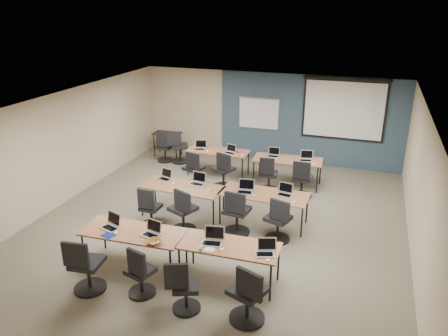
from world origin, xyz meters
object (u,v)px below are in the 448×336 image
at_px(projector_screen, 344,106).
at_px(task_chair_10, 268,177).
at_px(training_table_back_right, 288,161).
at_px(task_chair_7, 278,223).
at_px(task_chair_9, 224,173).
at_px(laptop_11, 306,158).
at_px(training_table_back_left, 218,152).
at_px(laptop_6, 245,189).
at_px(task_chair_6, 236,216).
at_px(task_chair_4, 150,211).
at_px(laptop_1, 152,231).
at_px(training_table_front_left, 134,233).
at_px(task_chair_8, 194,172).
at_px(training_table_front_right, 229,248).
at_px(laptop_8, 200,147).
at_px(whiteboard, 259,114).
at_px(laptop_4, 165,177).
at_px(laptop_5, 198,181).
at_px(task_chair_1, 140,276).
at_px(task_chair_3, 248,299).
at_px(laptop_0, 111,224).
at_px(training_table_mid_left, 182,188).
at_px(task_chair_0, 86,270).
at_px(task_chair_5, 183,214).
at_px(spare_chair_b, 164,149).
at_px(spare_chair_a, 179,149).
at_px(laptop_2, 213,239).
at_px(training_table_mid_right, 264,195).
at_px(laptop_3, 266,250).
at_px(task_chair_11, 302,182).
at_px(task_chair_2, 184,291).
at_px(utility_table, 167,136).
at_px(laptop_9, 230,151).
at_px(laptop_7, 285,192).

height_order(projector_screen, task_chair_10, projector_screen).
distance_m(training_table_back_right, task_chair_7, 3.08).
distance_m(task_chair_9, laptop_11, 2.22).
bearing_deg(task_chair_7, training_table_back_left, 145.36).
height_order(laptop_6, task_chair_6, task_chair_6).
bearing_deg(laptop_6, task_chair_4, -161.73).
distance_m(laptop_1, task_chair_7, 2.64).
height_order(training_table_front_left, task_chair_8, task_chair_8).
xyz_separation_m(training_table_front_right, laptop_8, (-2.43, 4.69, 0.11)).
height_order(laptop_6, task_chair_8, task_chair_8).
height_order(whiteboard, laptop_8, whiteboard).
xyz_separation_m(laptop_4, laptop_5, (0.84, -0.02, 0.01)).
bearing_deg(task_chair_4, laptop_4, 96.18).
height_order(task_chair_1, task_chair_3, task_chair_3).
bearing_deg(training_table_front_left, laptop_0, 177.39).
xyz_separation_m(training_table_front_left, laptop_5, (0.28, 2.44, 0.11)).
relative_size(task_chair_4, laptop_11, 2.82).
xyz_separation_m(training_table_front_right, training_table_mid_left, (-1.83, 2.08, 0.00)).
xyz_separation_m(training_table_back_right, task_chair_0, (-2.31, -5.74, -0.26)).
xyz_separation_m(task_chair_1, task_chair_9, (-0.17, 4.76, 0.03)).
bearing_deg(task_chair_5, spare_chair_b, 144.61).
xyz_separation_m(task_chair_1, spare_chair_a, (-2.11, 6.17, 0.03)).
height_order(laptop_2, task_chair_4, laptop_2).
relative_size(training_table_mid_right, laptop_6, 5.46).
relative_size(task_chair_6, spare_chair_a, 1.02).
relative_size(projector_screen, laptop_1, 7.38).
bearing_deg(task_chair_6, laptop_6, 95.32).
distance_m(laptop_3, task_chair_11, 4.04).
distance_m(training_table_front_left, task_chair_1, 0.99).
height_order(training_table_front_left, task_chair_0, task_chair_0).
xyz_separation_m(task_chair_2, utility_table, (-3.58, 6.80, 0.26)).
bearing_deg(task_chair_0, task_chair_4, 84.13).
height_order(task_chair_0, task_chair_9, task_chair_0).
height_order(laptop_9, spare_chair_a, spare_chair_a).
relative_size(training_table_mid_right, task_chair_3, 1.86).
relative_size(task_chair_9, task_chair_11, 1.01).
distance_m(task_chair_11, spare_chair_a, 4.20).
relative_size(laptop_1, laptop_8, 0.99).
xyz_separation_m(task_chair_0, laptop_9, (0.70, 5.72, 0.36)).
bearing_deg(laptop_0, training_table_mid_left, 97.27).
xyz_separation_m(task_chair_3, laptop_9, (-2.11, 5.57, 0.36)).
relative_size(task_chair_5, laptop_7, 3.19).
bearing_deg(laptop_5, utility_table, 132.33).
xyz_separation_m(laptop_0, spare_chair_b, (-1.56, 5.33, -0.40)).
xyz_separation_m(task_chair_2, task_chair_7, (0.95, 2.64, 0.03)).
bearing_deg(laptop_1, utility_table, 125.70).
xyz_separation_m(laptop_5, laptop_6, (1.16, -0.08, 0.00)).
bearing_deg(task_chair_5, training_table_mid_right, 54.95).
distance_m(task_chair_1, laptop_5, 3.25).
height_order(task_chair_2, task_chair_5, task_chair_5).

